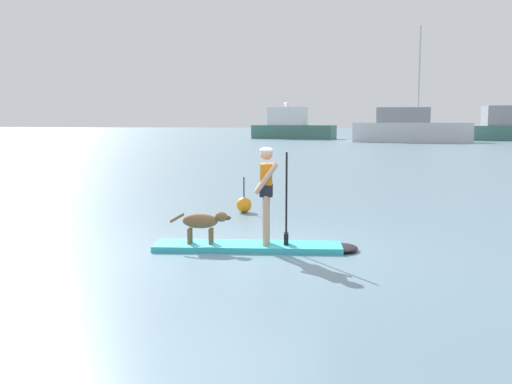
# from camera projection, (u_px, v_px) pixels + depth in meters

# --- Properties ---
(ground_plane) EXTENTS (400.00, 400.00, 0.00)m
(ground_plane) POSITION_uv_depth(u_px,v_px,m) (248.00, 249.00, 10.34)
(ground_plane) COLOR slate
(paddleboard) EXTENTS (3.62, 1.03, 0.10)m
(paddleboard) POSITION_uv_depth(u_px,v_px,m) (261.00, 247.00, 10.32)
(paddleboard) COLOR #33B2BF
(paddleboard) RESTS_ON ground_plane
(person_paddler) EXTENTS (0.63, 0.51, 1.70)m
(person_paddler) POSITION_uv_depth(u_px,v_px,m) (267.00, 188.00, 10.19)
(person_paddler) COLOR tan
(person_paddler) RESTS_ON paddleboard
(dog) EXTENTS (1.09, 0.28, 0.57)m
(dog) POSITION_uv_depth(u_px,v_px,m) (203.00, 222.00, 10.32)
(dog) COLOR brown
(dog) RESTS_ON paddleboard
(moored_boat_port) EXTENTS (11.02, 5.27, 4.69)m
(moored_boat_port) POSITION_uv_depth(u_px,v_px,m) (292.00, 127.00, 75.57)
(moored_boat_port) COLOR #3F7266
(moored_boat_port) RESTS_ON ground_plane
(moored_boat_far_starboard) EXTENTS (12.67, 3.53, 12.32)m
(moored_boat_far_starboard) POSITION_uv_depth(u_px,v_px,m) (410.00, 128.00, 63.50)
(moored_boat_far_starboard) COLOR silver
(moored_boat_far_starboard) RESTS_ON ground_plane
(moored_boat_outer) EXTENTS (10.92, 4.47, 9.64)m
(moored_boat_outer) POSITION_uv_depth(u_px,v_px,m) (509.00, 127.00, 69.46)
(moored_boat_outer) COLOR #3F7266
(moored_boat_outer) RESTS_ON ground_plane
(marker_buoy) EXTENTS (0.38, 0.38, 0.88)m
(marker_buoy) POSITION_uv_depth(u_px,v_px,m) (244.00, 205.00, 14.51)
(marker_buoy) COLOR orange
(marker_buoy) RESTS_ON ground_plane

